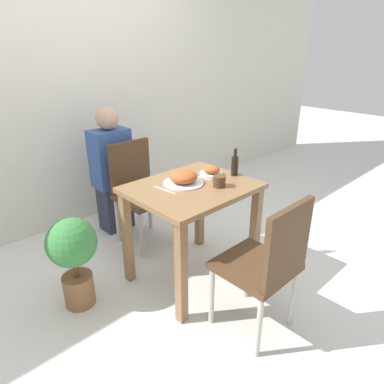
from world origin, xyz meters
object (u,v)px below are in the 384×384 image
at_px(sauce_bottle, 235,165).
at_px(potted_plant_left, 73,253).
at_px(food_plate, 183,178).
at_px(person_figure, 112,172).
at_px(drink_cup, 219,181).
at_px(side_plate, 211,171).
at_px(chair_near, 267,262).
at_px(chair_far, 139,187).

xyz_separation_m(sauce_bottle, potted_plant_left, (-1.14, 0.38, -0.43)).
bearing_deg(food_plate, person_figure, 88.77).
bearing_deg(drink_cup, food_plate, 124.99).
height_order(food_plate, side_plate, food_plate).
height_order(side_plate, potted_plant_left, side_plate).
distance_m(chair_near, food_plate, 0.82).
xyz_separation_m(chair_near, drink_cup, (0.19, 0.55, 0.29)).
distance_m(drink_cup, sauce_bottle, 0.26).
bearing_deg(chair_far, food_plate, -96.32).
relative_size(side_plate, person_figure, 0.15).
bearing_deg(drink_cup, chair_far, 94.58).
height_order(side_plate, person_figure, person_figure).
relative_size(chair_near, food_plate, 3.19).
height_order(chair_far, sauce_bottle, sauce_bottle).
bearing_deg(side_plate, potted_plant_left, 166.49).
distance_m(chair_near, chair_far, 1.43).
bearing_deg(side_plate, drink_cup, -124.13).
relative_size(potted_plant_left, person_figure, 0.55).
distance_m(potted_plant_left, person_figure, 1.10).
distance_m(chair_near, potted_plant_left, 1.23).
height_order(drink_cup, potted_plant_left, drink_cup).
bearing_deg(sauce_bottle, chair_near, -124.86).
height_order(chair_near, person_figure, person_figure).
height_order(chair_far, drink_cup, chair_far).
distance_m(food_plate, sauce_bottle, 0.42).
distance_m(chair_near, sauce_bottle, 0.83).
xyz_separation_m(chair_near, chair_far, (0.12, 1.43, 0.00)).
relative_size(food_plate, sauce_bottle, 1.34).
height_order(food_plate, person_figure, person_figure).
distance_m(side_plate, potted_plant_left, 1.13).
height_order(chair_far, side_plate, chair_far).
bearing_deg(person_figure, food_plate, -91.23).
distance_m(side_plate, drink_cup, 0.25).
xyz_separation_m(chair_near, potted_plant_left, (-0.71, 1.01, -0.10)).
xyz_separation_m(chair_near, side_plate, (0.33, 0.76, 0.28)).
distance_m(chair_far, drink_cup, 0.92).
relative_size(drink_cup, sauce_bottle, 0.42).
bearing_deg(side_plate, food_plate, 179.50).
height_order(food_plate, potted_plant_left, food_plate).
relative_size(chair_near, person_figure, 0.77).
distance_m(drink_cup, potted_plant_left, 1.08).
bearing_deg(side_plate, chair_near, -113.33).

